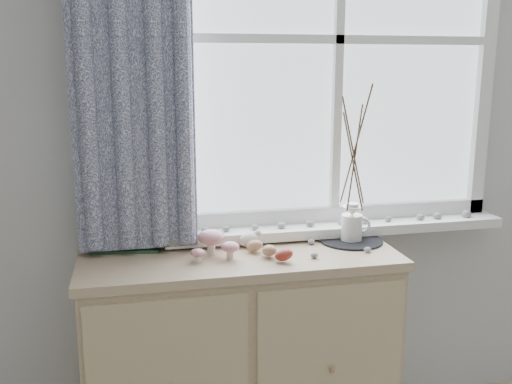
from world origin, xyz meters
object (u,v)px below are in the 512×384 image
Objects in this scene: toadstool_cluster at (214,242)px; twig_pitcher at (354,151)px; botanical_book at (125,227)px; sideboard at (241,358)px.

twig_pitcher is at bearing 6.00° from toadstool_cluster.
twig_pitcher is (0.89, -0.05, 0.27)m from botanical_book.
toadstool_cluster is 0.28× the size of twig_pitcher.
sideboard is 0.49m from toadstool_cluster.
toadstool_cluster reaches higher than sideboard.
botanical_book is at bearing -165.21° from twig_pitcher.
twig_pitcher reaches higher than toadstool_cluster.
toadstool_cluster is 0.65m from twig_pitcher.
botanical_book is 0.93m from twig_pitcher.
toadstool_cluster is (-0.10, 0.01, 0.48)m from sideboard.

